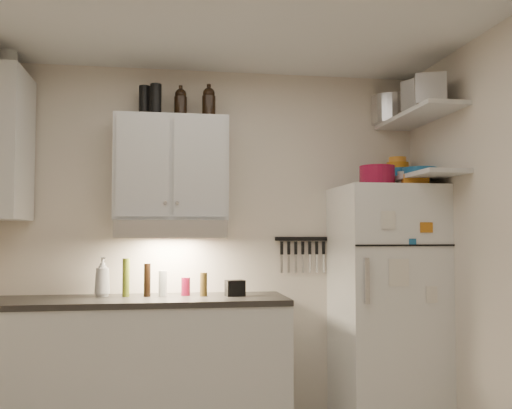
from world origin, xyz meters
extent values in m
cube|color=beige|center=(0.00, 1.51, 1.30)|extent=(3.20, 0.02, 2.60)
cube|color=silver|center=(-0.55, 1.20, 0.44)|extent=(2.10, 0.60, 0.88)
cube|color=#2A2724|center=(-0.55, 1.20, 0.90)|extent=(2.10, 0.62, 0.04)
cube|color=silver|center=(-0.30, 1.33, 1.83)|extent=(0.80, 0.33, 0.75)
cube|color=silver|center=(-1.44, 1.20, 1.95)|extent=(0.33, 0.55, 1.00)
cube|color=silver|center=(-0.30, 1.27, 1.39)|extent=(0.76, 0.46, 0.12)
cube|color=white|center=(1.25, 1.16, 0.85)|extent=(0.70, 0.68, 1.70)
cube|color=silver|center=(1.45, 1.02, 2.20)|extent=(0.30, 0.95, 0.03)
cube|color=silver|center=(1.45, 1.02, 1.76)|extent=(0.30, 0.95, 0.03)
cube|color=black|center=(0.70, 1.49, 1.32)|extent=(0.42, 0.02, 0.03)
cylinder|color=maroon|center=(1.17, 1.10, 1.77)|extent=(0.32, 0.32, 0.15)
cube|color=#C06E18|center=(1.41, 1.01, 1.74)|extent=(0.23, 0.26, 0.07)
cylinder|color=silver|center=(1.36, 1.10, 1.75)|extent=(0.08, 0.08, 0.11)
cylinder|color=silver|center=(1.40, 1.39, 2.32)|extent=(0.38, 0.38, 0.22)
cube|color=#AAAAAD|center=(1.42, 0.90, 2.32)|extent=(0.26, 0.25, 0.21)
cube|color=#AAAAAD|center=(1.40, 0.74, 2.31)|extent=(0.26, 0.26, 0.20)
cylinder|color=#1A5B8F|center=(1.45, 1.34, 1.82)|extent=(0.21, 0.21, 0.09)
cylinder|color=orange|center=(1.44, 1.38, 1.89)|extent=(0.17, 0.17, 0.05)
cylinder|color=orange|center=(1.44, 1.38, 1.93)|extent=(0.13, 0.13, 0.04)
cylinder|color=#1A5B8F|center=(1.48, 1.08, 1.81)|extent=(0.29, 0.29, 0.06)
cylinder|color=black|center=(-0.41, 1.32, 2.32)|extent=(0.10, 0.10, 0.24)
cylinder|color=black|center=(-0.50, 1.37, 2.32)|extent=(0.10, 0.10, 0.23)
cylinder|color=silver|center=(-1.41, 1.24, 2.54)|extent=(0.14, 0.14, 0.17)
imported|color=silver|center=(-0.77, 1.33, 1.07)|extent=(0.16, 0.16, 0.31)
cylinder|color=brown|center=(-0.07, 1.23, 1.00)|extent=(0.07, 0.07, 0.16)
cylinder|color=#5A691A|center=(-0.61, 1.29, 1.05)|extent=(0.07, 0.07, 0.27)
cylinder|color=black|center=(-0.46, 1.27, 1.04)|extent=(0.05, 0.05, 0.23)
cylinder|color=silver|center=(-0.35, 1.27, 1.01)|extent=(0.06, 0.06, 0.18)
cylinder|color=maroon|center=(-0.19, 1.30, 0.98)|extent=(0.07, 0.07, 0.13)
cube|color=black|center=(0.15, 1.21, 0.98)|extent=(0.14, 0.11, 0.11)
camera|label=1|loc=(-0.34, -2.80, 1.35)|focal=40.00mm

